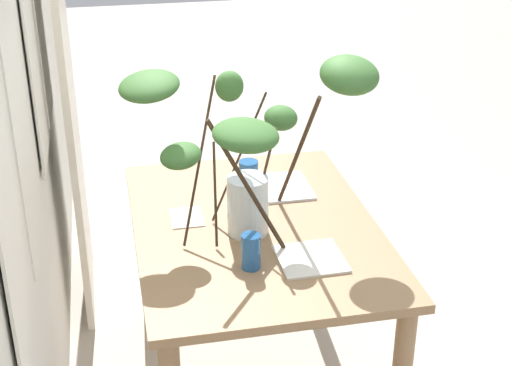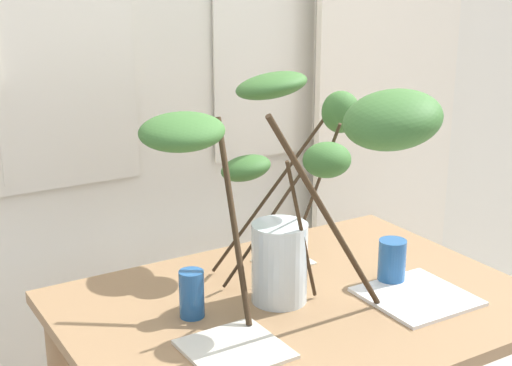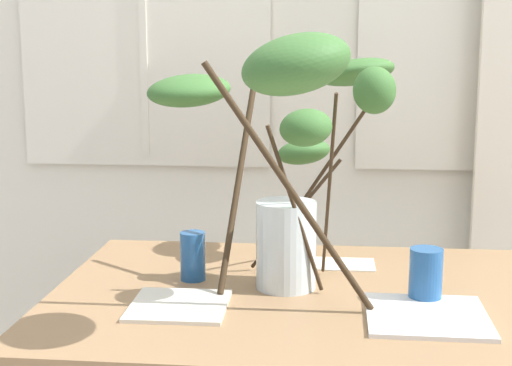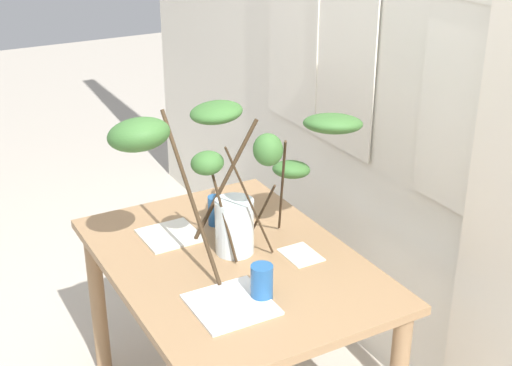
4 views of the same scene
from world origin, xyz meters
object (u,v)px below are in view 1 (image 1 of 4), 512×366
object	(u,v)px
plate_square_right	(277,187)
drinking_glass_blue_left	(251,251)
drinking_glass_blue_right	(249,176)
dining_table	(255,252)
vase_with_branches	(252,134)
plate_square_left	(311,259)

from	to	relation	value
plate_square_right	drinking_glass_blue_left	bearing A→B (deg)	158.62
drinking_glass_blue_right	dining_table	bearing A→B (deg)	173.61
drinking_glass_blue_left	plate_square_right	xyz separation A→B (m)	(0.55, -0.22, -0.06)
dining_table	drinking_glass_blue_left	world-z (taller)	drinking_glass_blue_left
drinking_glass_blue_right	vase_with_branches	bearing A→B (deg)	170.88
drinking_glass_blue_right	plate_square_left	size ratio (longest dim) A/B	0.57
dining_table	drinking_glass_blue_left	xyz separation A→B (m)	(-0.28, 0.07, 0.18)
drinking_glass_blue_right	plate_square_right	world-z (taller)	drinking_glass_blue_right
dining_table	drinking_glass_blue_right	xyz separation A→B (m)	(0.28, -0.03, 0.18)
plate_square_left	drinking_glass_blue_right	bearing A→B (deg)	10.24
vase_with_branches	plate_square_left	xyz separation A→B (m)	(-0.24, -0.15, -0.37)
plate_square_right	plate_square_left	bearing A→B (deg)	178.74
drinking_glass_blue_left	drinking_glass_blue_right	size ratio (longest dim) A/B	0.98
vase_with_branches	drinking_glass_blue_left	bearing A→B (deg)	167.78
plate_square_right	drinking_glass_blue_right	bearing A→B (deg)	85.57
vase_with_branches	drinking_glass_blue_right	size ratio (longest dim) A/B	7.44
drinking_glass_blue_right	plate_square_left	world-z (taller)	drinking_glass_blue_right
drinking_glass_blue_left	plate_square_right	bearing A→B (deg)	-21.38
plate_square_left	drinking_glass_blue_left	bearing A→B (deg)	91.60
dining_table	plate_square_right	world-z (taller)	plate_square_right
drinking_glass_blue_right	plate_square_left	distance (m)	0.57
drinking_glass_blue_left	drinking_glass_blue_right	bearing A→B (deg)	-10.49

